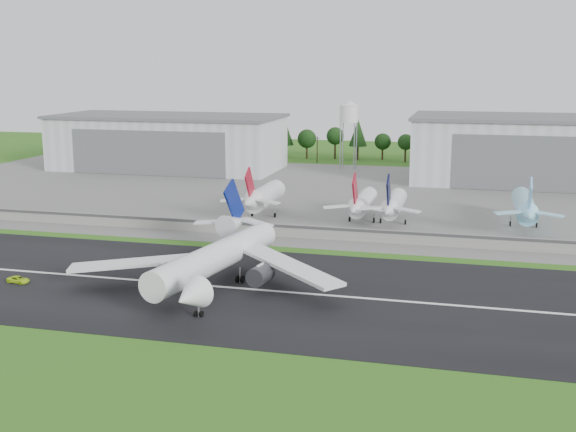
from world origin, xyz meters
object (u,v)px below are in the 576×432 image
(main_airliner, at_px, (215,264))
(parked_jet_red_a, at_px, (262,197))
(parked_jet_red_b, at_px, (361,203))
(ground_vehicle, at_px, (18,279))
(parked_jet_skyblue, at_px, (525,207))
(parked_jet_navy, at_px, (393,205))

(main_airliner, relative_size, parked_jet_red_a, 1.89)
(main_airliner, height_order, parked_jet_red_b, main_airliner)
(main_airliner, distance_m, ground_vehicle, 41.42)
(main_airliner, bearing_deg, parked_jet_red_a, -71.52)
(ground_vehicle, bearing_deg, parked_jet_red_b, -30.57)
(parked_jet_red_b, distance_m, parked_jet_skyblue, 44.72)
(main_airliner, height_order, parked_jet_skyblue, main_airliner)
(parked_jet_red_b, bearing_deg, ground_vehicle, -128.91)
(ground_vehicle, relative_size, parked_jet_red_a, 0.16)
(ground_vehicle, distance_m, parked_jet_red_b, 95.51)
(parked_jet_red_a, relative_size, parked_jet_navy, 1.00)
(main_airliner, relative_size, parked_jet_navy, 1.89)
(parked_jet_red_b, height_order, parked_jet_skyblue, parked_jet_skyblue)
(parked_jet_navy, distance_m, parked_jet_skyblue, 35.90)
(parked_jet_navy, relative_size, parked_jet_skyblue, 0.84)
(parked_jet_skyblue, bearing_deg, main_airliner, -131.54)
(parked_jet_navy, bearing_deg, ground_vehicle, -132.83)
(parked_jet_red_a, bearing_deg, parked_jet_navy, -0.11)
(main_airliner, height_order, parked_jet_navy, main_airliner)
(parked_jet_navy, bearing_deg, parked_jet_red_a, 179.89)
(parked_jet_red_a, xyz_separation_m, parked_jet_red_b, (29.26, -0.08, -0.46))
(ground_vehicle, xyz_separation_m, parked_jet_navy, (68.79, 74.22, 5.10))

